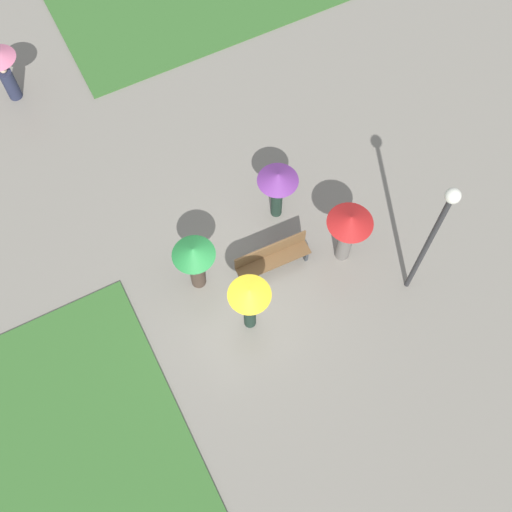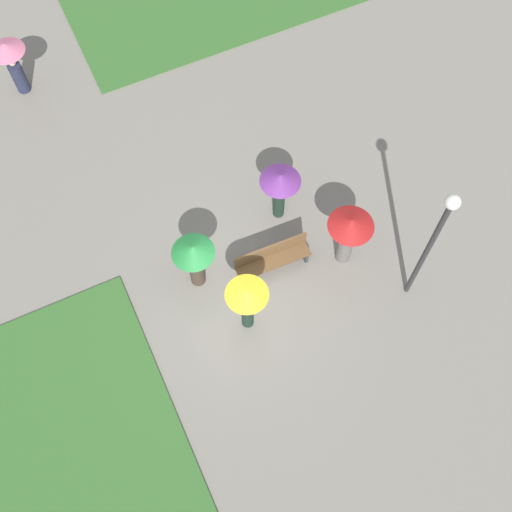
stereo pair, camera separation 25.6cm
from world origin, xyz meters
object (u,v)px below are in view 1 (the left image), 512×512
at_px(crowd_person_purple, 278,184).
at_px(crowd_person_red, 349,228).
at_px(lamp_post, 435,231).
at_px(crowd_person_yellow, 250,299).
at_px(lone_walker_mid_plaza, 1,66).
at_px(park_bench, 272,257).
at_px(crowd_person_green, 195,259).

xyz_separation_m(crowd_person_purple, crowd_person_red, (0.90, -1.85, -0.01)).
height_order(lamp_post, crowd_person_purple, lamp_post).
bearing_deg(crowd_person_yellow, lone_walker_mid_plaza, 48.31).
bearing_deg(lone_walker_mid_plaza, crowd_person_red, 36.49).
bearing_deg(lone_walker_mid_plaza, crowd_person_purple, 38.28).
bearing_deg(park_bench, lone_walker_mid_plaza, 118.49).
distance_m(crowd_person_yellow, crowd_person_red, 2.96).
xyz_separation_m(crowd_person_red, lone_walker_mid_plaza, (-5.74, 8.74, -0.14)).
height_order(crowd_person_purple, lone_walker_mid_plaza, crowd_person_purple).
xyz_separation_m(park_bench, crowd_person_green, (-1.82, 0.44, 0.81)).
relative_size(lamp_post, crowd_person_yellow, 2.21).
xyz_separation_m(crowd_person_purple, lone_walker_mid_plaza, (-4.84, 6.89, -0.15)).
xyz_separation_m(lamp_post, crowd_person_green, (-4.54, 2.44, -1.51)).
height_order(park_bench, lone_walker_mid_plaza, lone_walker_mid_plaza).
distance_m(park_bench, crowd_person_red, 2.02).
bearing_deg(park_bench, crowd_person_red, -14.96).
relative_size(park_bench, crowd_person_green, 1.07).
distance_m(crowd_person_purple, crowd_person_green, 2.78).
distance_m(crowd_person_yellow, crowd_person_purple, 3.14).
bearing_deg(lone_walker_mid_plaza, crowd_person_green, 19.00).
bearing_deg(crowd_person_red, crowd_person_purple, -37.40).
bearing_deg(lamp_post, crowd_person_yellow, 167.02).
bearing_deg(crowd_person_yellow, crowd_person_green, 53.77).
distance_m(park_bench, crowd_person_yellow, 1.90).
bearing_deg(crowd_person_red, park_bench, 9.26).
distance_m(lamp_post, crowd_person_red, 2.28).
xyz_separation_m(park_bench, lamp_post, (2.73, -2.01, 2.32)).
distance_m(park_bench, lamp_post, 4.11).
relative_size(crowd_person_yellow, crowd_person_red, 1.04).
height_order(crowd_person_yellow, crowd_person_green, crowd_person_yellow).
bearing_deg(lamp_post, crowd_person_red, 124.22).
distance_m(crowd_person_yellow, lone_walker_mid_plaza, 9.73).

